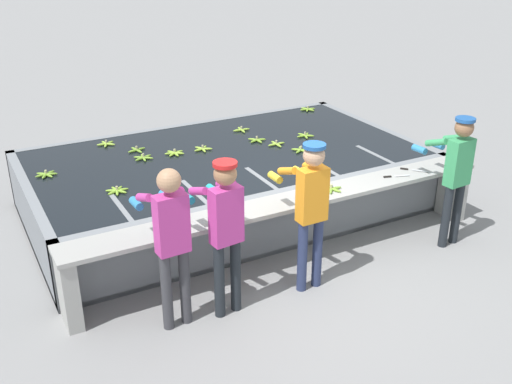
{
  "coord_description": "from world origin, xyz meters",
  "views": [
    {
      "loc": [
        -3.38,
        -5.15,
        3.76
      ],
      "look_at": [
        0.0,
        1.1,
        0.58
      ],
      "focal_mm": 42.0,
      "sensor_mm": 36.0,
      "label": 1
    }
  ],
  "objects": [
    {
      "name": "banana_bunch_floating_8",
      "position": [
        0.79,
        1.95,
        0.85
      ],
      "size": [
        0.28,
        0.28,
        0.08
      ],
      "color": "#93BC3D",
      "rests_on": "wash_tank"
    },
    {
      "name": "banana_bunch_floating_11",
      "position": [
        0.63,
        2.25,
        0.85
      ],
      "size": [
        0.28,
        0.27,
        0.08
      ],
      "color": "#7FAD33",
      "rests_on": "wash_tank"
    },
    {
      "name": "banana_bunch_floating_0",
      "position": [
        -1.08,
        2.67,
        0.85
      ],
      "size": [
        0.28,
        0.28,
        0.08
      ],
      "color": "#75A333",
      "rests_on": "wash_tank"
    },
    {
      "name": "banana_bunch_floating_12",
      "position": [
        0.98,
        1.57,
        0.85
      ],
      "size": [
        0.27,
        0.28,
        0.08
      ],
      "color": "#7FAD33",
      "rests_on": "wash_tank"
    },
    {
      "name": "banana_bunch_floating_4",
      "position": [
        1.37,
        2.08,
        0.85
      ],
      "size": [
        0.26,
        0.28,
        0.08
      ],
      "color": "#7FAD33",
      "rests_on": "wash_tank"
    },
    {
      "name": "worker_1",
      "position": [
        -1.13,
        -0.33,
        1.04
      ],
      "size": [
        0.46,
        0.74,
        1.71
      ],
      "color": "#1E2328",
      "rests_on": "ground"
    },
    {
      "name": "worker_3",
      "position": [
        2.01,
        -0.33,
        1.03
      ],
      "size": [
        0.44,
        0.73,
        1.69
      ],
      "color": "#1E2328",
      "rests_on": "ground"
    },
    {
      "name": "banana_bunch_floating_1",
      "position": [
        0.65,
        2.78,
        0.85
      ],
      "size": [
        0.28,
        0.28,
        0.08
      ],
      "color": "#93BC3D",
      "rests_on": "wash_tank"
    },
    {
      "name": "worker_2",
      "position": [
        -0.11,
        -0.33,
        1.05
      ],
      "size": [
        0.41,
        0.72,
        1.72
      ],
      "color": "navy",
      "rests_on": "ground"
    },
    {
      "name": "banana_bunch_floating_6",
      "position": [
        -0.65,
        2.3,
        0.85
      ],
      "size": [
        0.28,
        0.27,
        0.08
      ],
      "color": "#8CB738",
      "rests_on": "wash_tank"
    },
    {
      "name": "ground_plane",
      "position": [
        0.0,
        0.0,
        0.0
      ],
      "size": [
        80.0,
        80.0,
        0.0
      ],
      "primitive_type": "plane",
      "color": "gray",
      "rests_on": "ground"
    },
    {
      "name": "work_ledge",
      "position": [
        0.0,
        0.23,
        0.62
      ],
      "size": [
        5.45,
        0.45,
        0.83
      ],
      "color": "#9E9E99",
      "rests_on": "ground"
    },
    {
      "name": "banana_bunch_floating_5",
      "position": [
        -1.38,
        3.13,
        0.85
      ],
      "size": [
        0.27,
        0.28,
        0.08
      ],
      "color": "#93BC3D",
      "rests_on": "wash_tank"
    },
    {
      "name": "worker_0",
      "position": [
        -1.68,
        -0.28,
        1.04
      ],
      "size": [
        0.43,
        0.73,
        1.72
      ],
      "color": "#38383D",
      "rests_on": "ground"
    },
    {
      "name": "banana_bunch_floating_7",
      "position": [
        2.18,
        3.25,
        0.85
      ],
      "size": [
        0.28,
        0.27,
        0.08
      ],
      "color": "#7FAD33",
      "rests_on": "wash_tank"
    },
    {
      "name": "banana_bunch_ledge_0",
      "position": [
        0.56,
        0.23,
        0.85
      ],
      "size": [
        0.28,
        0.27,
        0.08
      ],
      "color": "#75A333",
      "rests_on": "work_ledge"
    },
    {
      "name": "wash_tank",
      "position": [
        -0.0,
        1.99,
        0.41
      ],
      "size": [
        5.45,
        3.11,
        0.83
      ],
      "color": "gray",
      "rests_on": "ground"
    },
    {
      "name": "banana_bunch_floating_10",
      "position": [
        -2.38,
        2.35,
        0.85
      ],
      "size": [
        0.28,
        0.28,
        0.08
      ],
      "color": "#75A333",
      "rests_on": "wash_tank"
    },
    {
      "name": "knife_0",
      "position": [
        1.84,
        0.27,
        0.84
      ],
      "size": [
        0.26,
        0.28,
        0.02
      ],
      "color": "silver",
      "rests_on": "work_ledge"
    },
    {
      "name": "knife_1",
      "position": [
        1.49,
        0.2,
        0.84
      ],
      "size": [
        0.34,
        0.13,
        0.02
      ],
      "color": "silver",
      "rests_on": "work_ledge"
    },
    {
      "name": "banana_bunch_floating_3",
      "position": [
        -0.23,
        2.27,
        0.85
      ],
      "size": [
        0.27,
        0.27,
        0.08
      ],
      "color": "#93BC3D",
      "rests_on": "wash_tank"
    },
    {
      "name": "banana_bunch_floating_9",
      "position": [
        -1.09,
        2.33,
        0.85
      ],
      "size": [
        0.27,
        0.28,
        0.08
      ],
      "color": "#75A333",
      "rests_on": "wash_tank"
    },
    {
      "name": "banana_bunch_floating_2",
      "position": [
        -1.73,
        1.41,
        0.85
      ],
      "size": [
        0.28,
        0.28,
        0.08
      ],
      "color": "#7FAD33",
      "rests_on": "wash_tank"
    }
  ]
}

